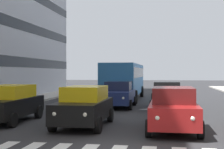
# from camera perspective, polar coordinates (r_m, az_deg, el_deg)

# --- Properties ---
(car_1) EXTENTS (2.02, 4.44, 1.72)m
(car_1) POSITION_cam_1_polar(r_m,az_deg,el_deg) (13.43, 10.49, -5.76)
(car_1) COLOR maroon
(car_1) RESTS_ON ground_plane
(car_2) EXTENTS (2.02, 4.44, 1.72)m
(car_2) POSITION_cam_1_polar(r_m,az_deg,el_deg) (14.29, -4.77, -5.39)
(car_2) COLOR black
(car_2) RESTS_ON ground_plane
(car_3) EXTENTS (2.02, 4.44, 1.72)m
(car_3) POSITION_cam_1_polar(r_m,az_deg,el_deg) (16.25, -17.30, -4.71)
(car_3) COLOR black
(car_3) RESTS_ON ground_plane
(car_row2_0) EXTENTS (2.02, 4.44, 1.72)m
(car_row2_0) POSITION_cam_1_polar(r_m,az_deg,el_deg) (21.48, 9.40, -3.46)
(car_row2_0) COLOR black
(car_row2_0) RESTS_ON ground_plane
(car_row2_1) EXTENTS (2.02, 4.44, 1.72)m
(car_row2_1) POSITION_cam_1_polar(r_m,az_deg,el_deg) (21.90, 1.18, -3.38)
(car_row2_1) COLOR navy
(car_row2_1) RESTS_ON ground_plane
(bus_behind_traffic) EXTENTS (2.78, 10.50, 3.00)m
(bus_behind_traffic) POSITION_cam_1_polar(r_m,az_deg,el_deg) (28.20, 2.17, -0.56)
(bus_behind_traffic) COLOR #286BAD
(bus_behind_traffic) RESTS_ON ground_plane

